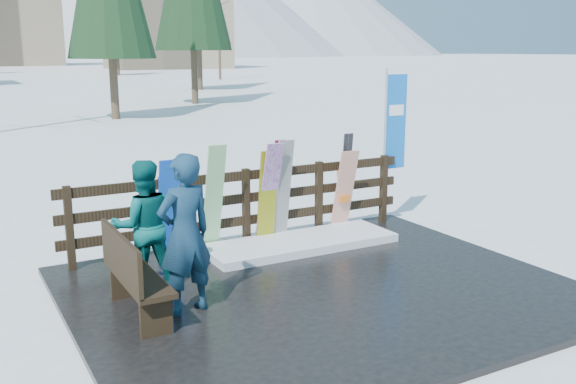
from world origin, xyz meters
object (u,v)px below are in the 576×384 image
snowboard_0 (169,210)px  snowboard_2 (267,197)px  bench (132,273)px  snowboard_4 (283,191)px  snowboard_3 (269,193)px  person_front (185,234)px  person_back (144,226)px  snowboard_5 (344,191)px  rental_flag (393,128)px  snowboard_1 (214,198)px

snowboard_0 → snowboard_2: (1.54, -0.00, 0.00)m
bench → snowboard_4: 3.32m
snowboard_0 → snowboard_3: size_ratio=0.90×
snowboard_3 → person_front: size_ratio=0.90×
snowboard_3 → person_front: 2.76m
person_back → snowboard_3: bearing=-149.1°
bench → person_back: bearing=63.8°
snowboard_3 → person_back: person_back is taller
snowboard_2 → person_front: person_front is taller
person_front → snowboard_2: bearing=-148.6°
snowboard_2 → snowboard_3: 0.07m
snowboard_5 → person_front: 3.87m
bench → snowboard_2: snowboard_2 is taller
bench → snowboard_4: snowboard_4 is taller
snowboard_3 → person_back: size_ratio=1.01×
snowboard_4 → person_front: bearing=-140.0°
snowboard_5 → rental_flag: (1.16, 0.27, 0.93)m
snowboard_1 → snowboard_2: size_ratio=1.13×
snowboard_1 → snowboard_5: bearing=0.0°
snowboard_3 → rental_flag: rental_flag is taller
snowboard_2 → snowboard_0: bearing=180.0°
snowboard_3 → snowboard_1: bearing=180.0°
snowboard_2 → snowboard_5: size_ratio=1.06×
snowboard_5 → person_front: person_front is taller
bench → snowboard_1: size_ratio=0.91×
snowboard_2 → snowboard_5: 1.40m
snowboard_4 → person_back: person_back is taller
bench → person_back: 0.91m
snowboard_4 → person_back: bearing=-158.7°
snowboard_0 → person_front: (-0.44, -1.88, 0.19)m
snowboard_4 → snowboard_1: bearing=-180.0°
snowboard_5 → person_front: size_ratio=0.76×
bench → snowboard_0: bearing=59.5°
snowboard_0 → person_back: bearing=-123.8°
snowboard_4 → snowboard_5: 1.14m
snowboard_1 → person_back: (-1.31, -0.95, 0.00)m
snowboard_2 → snowboard_5: snowboard_2 is taller
snowboard_3 → snowboard_4: 0.23m
snowboard_1 → person_back: 1.62m
snowboard_2 → rental_flag: bearing=6.0°
person_front → person_back: 0.95m
bench → snowboard_2: 3.09m
bench → snowboard_1: 2.43m
bench → snowboard_5: size_ratio=1.09×
snowboard_2 → snowboard_3: size_ratio=0.89×
bench → person_back: person_back is taller
snowboard_0 → person_front: person_front is taller
snowboard_0 → bench: bearing=-120.5°
snowboard_1 → snowboard_4: size_ratio=1.03×
snowboard_3 → snowboard_0: bearing=180.0°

